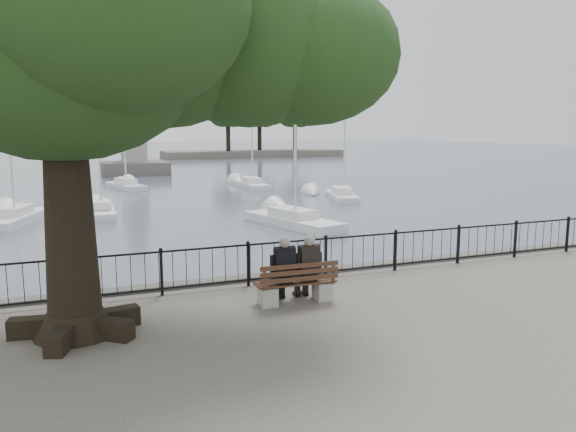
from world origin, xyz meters
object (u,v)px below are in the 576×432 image
person_left (282,272)px  lion_monument (134,151)px  tree (106,24)px  person_right (307,270)px  bench (296,288)px

person_left → lion_monument: (2.72, 48.92, 0.71)m
person_left → tree: tree is taller
person_left → lion_monument: size_ratio=0.15×
person_right → tree: size_ratio=0.14×
lion_monument → person_right: bearing=-92.5°
tree → lion_monument: lion_monument is taller
person_left → tree: 5.81m
person_left → person_right: 0.55m
person_right → person_left: bearing=178.0°
person_right → lion_monument: 48.99m
person_left → person_right: (0.55, -0.02, 0.00)m
person_left → person_right: size_ratio=1.00×
person_left → lion_monument: lion_monument is taller
person_right → bench: bearing=-162.2°
person_right → tree: bearing=-177.2°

